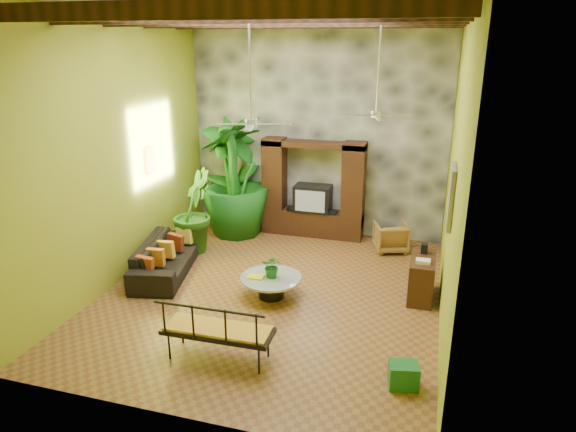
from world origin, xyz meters
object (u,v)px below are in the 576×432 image
(tall_plant_c, at_px, (235,176))
(coffee_table, at_px, (271,284))
(ceiling_fan_front, at_px, (251,110))
(green_bin, at_px, (403,375))
(tall_plant_a, at_px, (234,172))
(ceiling_fan_back, at_px, (377,103))
(side_console, at_px, (422,278))
(wicker_armchair, at_px, (391,237))
(iron_bench, at_px, (216,329))
(tall_plant_b, at_px, (193,211))
(entertainment_center, at_px, (313,196))
(sofa, at_px, (166,257))

(tall_plant_c, xyz_separation_m, coffee_table, (1.81, -2.87, -1.17))
(ceiling_fan_front, height_order, green_bin, ceiling_fan_front)
(tall_plant_a, relative_size, green_bin, 7.11)
(ceiling_fan_back, distance_m, side_console, 3.25)
(wicker_armchair, xyz_separation_m, green_bin, (0.63, -4.76, -0.15))
(wicker_armchair, height_order, iron_bench, iron_bench)
(coffee_table, distance_m, green_bin, 3.17)
(tall_plant_b, bearing_deg, ceiling_fan_front, -41.78)
(entertainment_center, distance_m, coffee_table, 3.38)
(entertainment_center, relative_size, tall_plant_b, 1.31)
(entertainment_center, xyz_separation_m, sofa, (-2.31, -2.89, -0.63))
(ceiling_fan_back, relative_size, side_console, 1.94)
(wicker_armchair, bearing_deg, tall_plant_a, -26.25)
(entertainment_center, distance_m, ceiling_fan_front, 4.30)
(tall_plant_b, distance_m, iron_bench, 4.34)
(tall_plant_b, height_order, green_bin, tall_plant_b)
(coffee_table, xyz_separation_m, side_console, (2.62, 0.75, 0.13))
(iron_bench, distance_m, side_console, 3.98)
(ceiling_fan_front, distance_m, ceiling_fan_back, 2.41)
(coffee_table, xyz_separation_m, green_bin, (2.51, -1.94, -0.08))
(ceiling_fan_back, distance_m, wicker_armchair, 3.42)
(tall_plant_b, xyz_separation_m, green_bin, (4.83, -3.57, -0.74))
(ceiling_fan_front, distance_m, sofa, 3.78)
(ceiling_fan_front, relative_size, side_console, 1.94)
(entertainment_center, height_order, ceiling_fan_back, ceiling_fan_back)
(ceiling_fan_back, distance_m, tall_plant_b, 4.62)
(entertainment_center, bearing_deg, iron_bench, -91.29)
(wicker_armchair, xyz_separation_m, tall_plant_b, (-4.19, -1.19, 0.60))
(tall_plant_b, bearing_deg, tall_plant_c, 67.57)
(entertainment_center, bearing_deg, side_console, -43.94)
(ceiling_fan_front, bearing_deg, coffee_table, 45.17)
(wicker_armchair, relative_size, tall_plant_c, 0.25)
(sofa, bearing_deg, tall_plant_c, -24.84)
(ceiling_fan_front, height_order, side_console, ceiling_fan_front)
(ceiling_fan_front, distance_m, iron_bench, 3.43)
(wicker_armchair, distance_m, tall_plant_c, 3.85)
(coffee_table, bearing_deg, green_bin, -37.63)
(iron_bench, xyz_separation_m, green_bin, (2.66, 0.16, -0.36))
(entertainment_center, xyz_separation_m, tall_plant_c, (-1.78, -0.43, 0.46))
(green_bin, bearing_deg, tall_plant_c, 131.92)
(coffee_table, bearing_deg, tall_plant_a, 121.17)
(ceiling_fan_front, distance_m, green_bin, 4.57)
(wicker_armchair, xyz_separation_m, iron_bench, (-2.03, -4.92, 0.21))
(tall_plant_c, distance_m, coffee_table, 3.59)
(green_bin, bearing_deg, ceiling_fan_front, 148.09)
(sofa, bearing_deg, ceiling_fan_back, -88.80)
(tall_plant_a, height_order, coffee_table, tall_plant_a)
(wicker_armchair, height_order, tall_plant_c, tall_plant_c)
(tall_plant_b, bearing_deg, sofa, -91.23)
(side_console, bearing_deg, tall_plant_a, 151.03)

